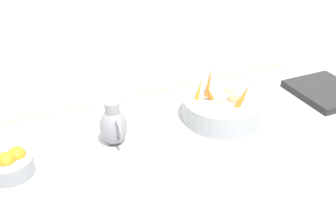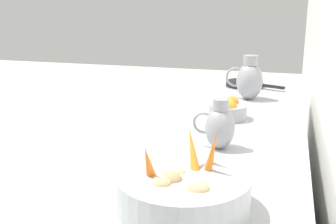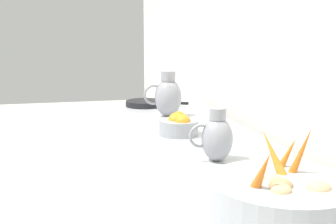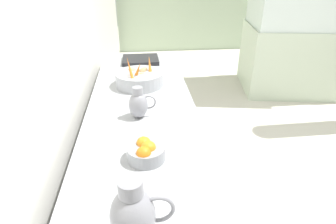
{
  "view_description": "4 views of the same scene",
  "coord_description": "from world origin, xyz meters",
  "px_view_note": "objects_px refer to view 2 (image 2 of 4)",
  "views": [
    {
      "loc": [
        -0.06,
        -0.67,
        1.94
      ],
      "look_at": [
        -1.41,
        -0.05,
        1.06
      ],
      "focal_mm": 45.66,
      "sensor_mm": 36.0,
      "label": 1
    },
    {
      "loc": [
        -1.74,
        1.27,
        1.47
      ],
      "look_at": [
        -1.32,
        -0.18,
        1.06
      ],
      "focal_mm": 44.76,
      "sensor_mm": 36.0,
      "label": 2
    },
    {
      "loc": [
        -0.97,
        1.18,
        1.37
      ],
      "look_at": [
        -1.33,
        -0.29,
        1.09
      ],
      "focal_mm": 46.13,
      "sensor_mm": 36.0,
      "label": 3
    },
    {
      "loc": [
        -1.49,
        -1.79,
        1.74
      ],
      "look_at": [
        -1.35,
        -0.43,
        1.02
      ],
      "focal_mm": 30.22,
      "sensor_mm": 36.0,
      "label": 4
    }
  ],
  "objects_px": {
    "metal_pitcher_short": "(219,126)",
    "orange_bowl": "(228,110)",
    "metal_pitcher_tall": "(249,80)",
    "vegetable_colander": "(183,192)",
    "skillet_on_counter": "(245,84)"
  },
  "relations": [
    {
      "from": "metal_pitcher_tall",
      "to": "vegetable_colander",
      "type": "bearing_deg",
      "value": 88.41
    },
    {
      "from": "metal_pitcher_short",
      "to": "orange_bowl",
      "type": "bearing_deg",
      "value": -86.41
    },
    {
      "from": "orange_bowl",
      "to": "metal_pitcher_tall",
      "type": "xyz_separation_m",
      "value": [
        -0.05,
        -0.44,
        0.07
      ]
    },
    {
      "from": "vegetable_colander",
      "to": "skillet_on_counter",
      "type": "height_order",
      "value": "vegetable_colander"
    },
    {
      "from": "vegetable_colander",
      "to": "metal_pitcher_tall",
      "type": "relative_size",
      "value": 1.44
    },
    {
      "from": "metal_pitcher_tall",
      "to": "metal_pitcher_short",
      "type": "bearing_deg",
      "value": 88.26
    },
    {
      "from": "orange_bowl",
      "to": "skillet_on_counter",
      "type": "xyz_separation_m",
      "value": [
        0.0,
        -0.8,
        -0.03
      ]
    },
    {
      "from": "metal_pitcher_short",
      "to": "skillet_on_counter",
      "type": "bearing_deg",
      "value": -88.6
    },
    {
      "from": "orange_bowl",
      "to": "skillet_on_counter",
      "type": "relative_size",
      "value": 0.48
    },
    {
      "from": "metal_pitcher_short",
      "to": "skillet_on_counter",
      "type": "relative_size",
      "value": 0.51
    },
    {
      "from": "orange_bowl",
      "to": "metal_pitcher_tall",
      "type": "height_order",
      "value": "metal_pitcher_tall"
    },
    {
      "from": "vegetable_colander",
      "to": "metal_pitcher_short",
      "type": "bearing_deg",
      "value": -91.35
    },
    {
      "from": "vegetable_colander",
      "to": "orange_bowl",
      "type": "relative_size",
      "value": 1.99
    },
    {
      "from": "skillet_on_counter",
      "to": "vegetable_colander",
      "type": "bearing_deg",
      "value": 90.59
    },
    {
      "from": "metal_pitcher_short",
      "to": "skillet_on_counter",
      "type": "height_order",
      "value": "metal_pitcher_short"
    }
  ]
}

